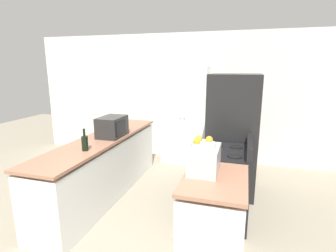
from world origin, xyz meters
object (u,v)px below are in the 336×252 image
(toaster_oven, at_px, (204,159))
(refrigerator, at_px, (232,135))
(wine_bottle, at_px, (85,143))
(stove, at_px, (223,184))
(pantry_cabinet, at_px, (185,116))
(fruit_bowl, at_px, (202,143))
(microwave, at_px, (112,127))

(toaster_oven, bearing_deg, refrigerator, 82.78)
(wine_bottle, bearing_deg, stove, 16.05)
(pantry_cabinet, xyz_separation_m, toaster_oven, (0.79, -2.61, 0.07))
(pantry_cabinet, height_order, toaster_oven, pantry_cabinet)
(toaster_oven, bearing_deg, stove, 78.28)
(wine_bottle, height_order, fruit_bowl, fruit_bowl)
(pantry_cabinet, relative_size, refrigerator, 1.06)
(pantry_cabinet, bearing_deg, refrigerator, -46.95)
(stove, distance_m, wine_bottle, 1.83)
(microwave, distance_m, fruit_bowl, 1.79)
(stove, distance_m, fruit_bowl, 1.05)
(wine_bottle, xyz_separation_m, fruit_bowl, (1.50, -0.25, 0.19))
(pantry_cabinet, height_order, stove, pantry_cabinet)
(microwave, relative_size, fruit_bowl, 1.95)
(stove, xyz_separation_m, refrigerator, (0.05, 0.83, 0.45))
(toaster_oven, relative_size, fruit_bowl, 1.77)
(wine_bottle, xyz_separation_m, toaster_oven, (1.52, -0.24, 0.03))
(pantry_cabinet, height_order, refrigerator, pantry_cabinet)
(stove, relative_size, wine_bottle, 3.83)
(pantry_cabinet, bearing_deg, wine_bottle, -107.23)
(microwave, distance_m, wine_bottle, 0.71)
(microwave, relative_size, toaster_oven, 1.10)
(pantry_cabinet, distance_m, stove, 2.17)
(toaster_oven, height_order, fruit_bowl, fruit_bowl)
(refrigerator, xyz_separation_m, microwave, (-1.72, -0.60, 0.14))
(wine_bottle, relative_size, fruit_bowl, 1.16)
(wine_bottle, bearing_deg, refrigerator, 37.34)
(stove, relative_size, microwave, 2.28)
(pantry_cabinet, distance_m, fruit_bowl, 2.74)
(stove, height_order, fruit_bowl, fruit_bowl)
(pantry_cabinet, bearing_deg, stove, -63.55)
(pantry_cabinet, relative_size, microwave, 4.12)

